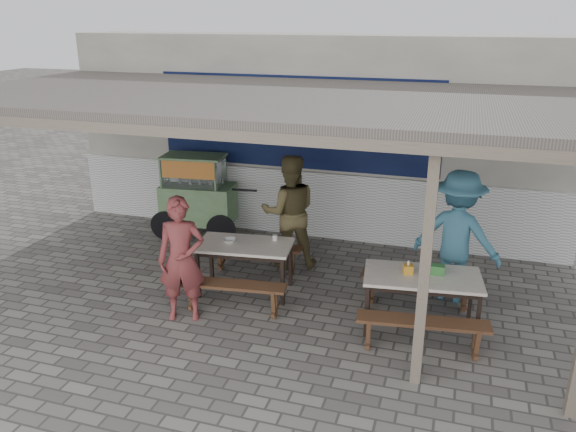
{
  "coord_description": "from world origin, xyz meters",
  "views": [
    {
      "loc": [
        2.57,
        -6.3,
        3.8
      ],
      "look_at": [
        0.32,
        0.9,
        1.1
      ],
      "focal_mm": 35.0,
      "sensor_mm": 36.0,
      "label": 1
    }
  ],
  "objects_px": {
    "bench_right_wall": "(418,284)",
    "patron_right_table": "(457,236)",
    "vendor_cart": "(197,192)",
    "condiment_jar": "(275,238)",
    "table_left": "(245,249)",
    "donation_box": "(437,270)",
    "bench_right_street": "(422,328)",
    "condiment_bowl": "(229,240)",
    "patron_wall_side": "(289,212)",
    "bench_left_wall": "(256,252)",
    "patron_street_side": "(182,260)",
    "table_right": "(422,281)",
    "tissue_box": "(408,269)",
    "bench_left_street": "(233,291)"
  },
  "relations": [
    {
      "from": "table_right",
      "to": "patron_right_table",
      "type": "bearing_deg",
      "value": 62.34
    },
    {
      "from": "table_right",
      "to": "condiment_jar",
      "type": "xyz_separation_m",
      "value": [
        -2.13,
        0.54,
        0.12
      ]
    },
    {
      "from": "table_right",
      "to": "bench_left_wall",
      "type": "bearing_deg",
      "value": 152.75
    },
    {
      "from": "patron_right_table",
      "to": "condiment_jar",
      "type": "relative_size",
      "value": 22.5
    },
    {
      "from": "bench_left_wall",
      "to": "patron_right_table",
      "type": "height_order",
      "value": "patron_right_table"
    },
    {
      "from": "bench_left_wall",
      "to": "bench_right_street",
      "type": "xyz_separation_m",
      "value": [
        2.66,
        -1.54,
        0.0
      ]
    },
    {
      "from": "vendor_cart",
      "to": "tissue_box",
      "type": "relative_size",
      "value": 15.69
    },
    {
      "from": "bench_right_street",
      "to": "condiment_bowl",
      "type": "distance_m",
      "value": 2.97
    },
    {
      "from": "patron_wall_side",
      "to": "patron_right_table",
      "type": "distance_m",
      "value": 2.55
    },
    {
      "from": "patron_street_side",
      "to": "condiment_jar",
      "type": "height_order",
      "value": "patron_street_side"
    },
    {
      "from": "bench_left_street",
      "to": "bench_right_wall",
      "type": "bearing_deg",
      "value": 15.09
    },
    {
      "from": "bench_left_wall",
      "to": "patron_wall_side",
      "type": "height_order",
      "value": "patron_wall_side"
    },
    {
      "from": "bench_right_wall",
      "to": "bench_left_street",
      "type": "bearing_deg",
      "value": -164.93
    },
    {
      "from": "vendor_cart",
      "to": "bench_left_street",
      "type": "bearing_deg",
      "value": -62.06
    },
    {
      "from": "bench_left_wall",
      "to": "bench_right_wall",
      "type": "relative_size",
      "value": 0.93
    },
    {
      "from": "tissue_box",
      "to": "condiment_jar",
      "type": "xyz_separation_m",
      "value": [
        -1.94,
        0.54,
        -0.02
      ]
    },
    {
      "from": "table_left",
      "to": "donation_box",
      "type": "distance_m",
      "value": 2.68
    },
    {
      "from": "table_right",
      "to": "vendor_cart",
      "type": "relative_size",
      "value": 0.83
    },
    {
      "from": "vendor_cart",
      "to": "patron_street_side",
      "type": "distance_m",
      "value": 3.01
    },
    {
      "from": "vendor_cart",
      "to": "patron_wall_side",
      "type": "xyz_separation_m",
      "value": [
        1.99,
        -0.8,
        0.1
      ]
    },
    {
      "from": "condiment_bowl",
      "to": "table_left",
      "type": "bearing_deg",
      "value": 0.61
    },
    {
      "from": "tissue_box",
      "to": "condiment_bowl",
      "type": "height_order",
      "value": "tissue_box"
    },
    {
      "from": "table_right",
      "to": "bench_right_street",
      "type": "distance_m",
      "value": 0.68
    },
    {
      "from": "bench_left_street",
      "to": "bench_left_wall",
      "type": "height_order",
      "value": "same"
    },
    {
      "from": "patron_wall_side",
      "to": "bench_left_street",
      "type": "bearing_deg",
      "value": 59.77
    },
    {
      "from": "table_right",
      "to": "donation_box",
      "type": "bearing_deg",
      "value": 20.99
    },
    {
      "from": "patron_street_side",
      "to": "bench_right_street",
      "type": "bearing_deg",
      "value": -17.98
    },
    {
      "from": "table_left",
      "to": "patron_street_side",
      "type": "relative_size",
      "value": 0.84
    },
    {
      "from": "bench_right_street",
      "to": "vendor_cart",
      "type": "xyz_separation_m",
      "value": [
        -4.22,
        2.73,
        0.47
      ]
    },
    {
      "from": "patron_wall_side",
      "to": "patron_right_table",
      "type": "bearing_deg",
      "value": 150.45
    },
    {
      "from": "vendor_cart",
      "to": "condiment_jar",
      "type": "bearing_deg",
      "value": -44.99
    },
    {
      "from": "patron_street_side",
      "to": "patron_right_table",
      "type": "bearing_deg",
      "value": 6.77
    },
    {
      "from": "bench_right_street",
      "to": "patron_right_table",
      "type": "height_order",
      "value": "patron_right_table"
    },
    {
      "from": "table_left",
      "to": "table_right",
      "type": "bearing_deg",
      "value": -13.68
    },
    {
      "from": "bench_left_wall",
      "to": "bench_right_wall",
      "type": "distance_m",
      "value": 2.54
    },
    {
      "from": "patron_wall_side",
      "to": "condiment_bowl",
      "type": "bearing_deg",
      "value": 39.93
    },
    {
      "from": "patron_wall_side",
      "to": "patron_right_table",
      "type": "xyz_separation_m",
      "value": [
        2.53,
        -0.35,
        0.03
      ]
    },
    {
      "from": "bench_left_street",
      "to": "donation_box",
      "type": "distance_m",
      "value": 2.67
    },
    {
      "from": "vendor_cart",
      "to": "patron_right_table",
      "type": "relative_size",
      "value": 0.98
    },
    {
      "from": "bench_right_wall",
      "to": "vendor_cart",
      "type": "xyz_separation_m",
      "value": [
        -4.07,
        1.55,
        0.47
      ]
    },
    {
      "from": "vendor_cart",
      "to": "patron_street_side",
      "type": "relative_size",
      "value": 1.09
    },
    {
      "from": "bench_right_wall",
      "to": "condiment_jar",
      "type": "xyz_separation_m",
      "value": [
        -2.06,
        -0.05,
        0.45
      ]
    },
    {
      "from": "bench_left_street",
      "to": "bench_right_wall",
      "type": "relative_size",
      "value": 0.93
    },
    {
      "from": "bench_right_wall",
      "to": "tissue_box",
      "type": "distance_m",
      "value": 0.76
    },
    {
      "from": "patron_right_table",
      "to": "table_right",
      "type": "bearing_deg",
      "value": 83.08
    },
    {
      "from": "table_left",
      "to": "condiment_bowl",
      "type": "xyz_separation_m",
      "value": [
        -0.23,
        -0.0,
        0.1
      ]
    },
    {
      "from": "tissue_box",
      "to": "condiment_jar",
      "type": "height_order",
      "value": "tissue_box"
    },
    {
      "from": "bench_right_wall",
      "to": "patron_right_table",
      "type": "bearing_deg",
      "value": 34.92
    },
    {
      "from": "condiment_jar",
      "to": "condiment_bowl",
      "type": "relative_size",
      "value": 0.46
    },
    {
      "from": "patron_right_table",
      "to": "bench_right_street",
      "type": "bearing_deg",
      "value": 92.95
    }
  ]
}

